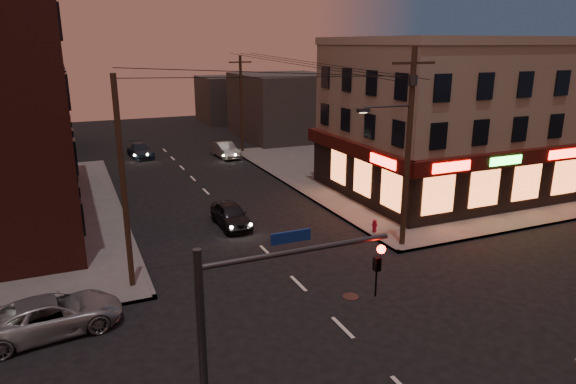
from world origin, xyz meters
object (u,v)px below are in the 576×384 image
suv_cross (52,315)px  sedan_mid (225,150)px  fire_hydrant (375,225)px  sedan_far (140,150)px  sedan_near (231,215)px

suv_cross → sedan_mid: 30.27m
suv_cross → fire_hydrant: suv_cross is taller
sedan_far → fire_hydrant: size_ratio=6.01×
sedan_near → sedan_mid: 18.90m
sedan_near → sedan_mid: size_ratio=0.94×
suv_cross → fire_hydrant: size_ratio=6.74×
fire_hydrant → sedan_mid: bearing=94.5°
sedan_mid → suv_cross: bearing=-125.0°
sedan_near → sedan_far: 21.53m
sedan_mid → fire_hydrant: (1.78, -22.70, -0.16)m
sedan_mid → sedan_far: 7.94m
suv_cross → fire_hydrant: bearing=-84.1°
sedan_far → suv_cross: bearing=-109.9°
sedan_near → sedan_mid: sedan_mid is taller
sedan_far → fire_hydrant: sedan_far is taller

